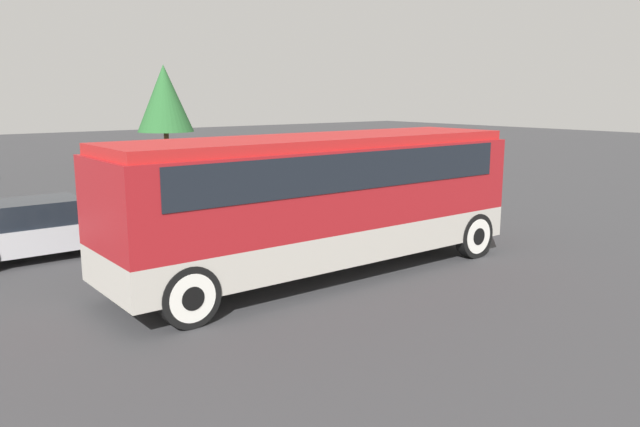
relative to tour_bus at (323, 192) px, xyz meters
name	(u,v)px	position (x,y,z in m)	size (l,w,h in m)	color
ground_plane	(320,274)	(-0.10, 0.00, -1.92)	(120.00, 120.00, 0.00)	#38383A
tour_bus	(323,192)	(0.00, 0.00, 0.00)	(9.90, 2.69, 3.18)	#B7B2A8
parked_car_near	(42,229)	(-4.69, 5.60, -1.19)	(4.06, 1.84, 1.48)	#BCBCC1
parked_car_mid	(188,202)	(0.14, 7.20, -1.23)	(4.59, 1.90, 1.36)	#7A6B5B
tree_left	(165,99)	(6.31, 22.41, 1.91)	(3.13, 3.13, 5.71)	brown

